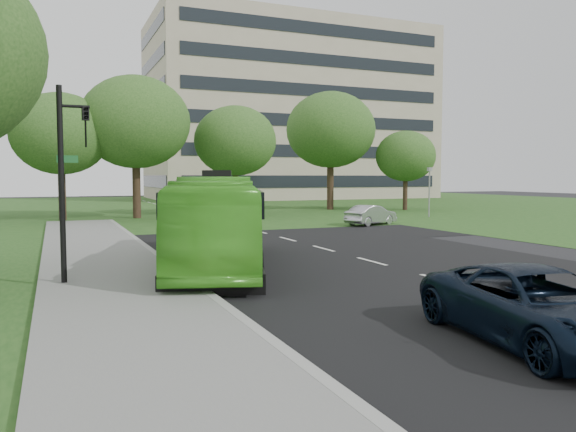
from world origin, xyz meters
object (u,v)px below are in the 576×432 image
Objects in this scene: office_building at (289,114)px; tree_park_d at (331,130)px; sedan at (371,215)px; traffic_light at (68,170)px; suv at (538,307)px; camera_pole at (429,185)px; bus at (217,222)px; tree_park_c at (235,141)px; tree_park_e at (406,156)px; tree_park_a at (60,134)px; tree_park_b at (135,122)px.

tree_park_d is at bearing -105.67° from office_building.
sedan is (-13.76, -46.33, -11.85)m from office_building.
sedan is 0.70× the size of traffic_light.
camera_pole reaches higher than suv.
bus is at bearing 109.55° from sedan.
tree_park_d is (10.47, 3.52, 1.49)m from tree_park_c.
office_building is 43.55m from camera_pole.
camera_pole is at bearing -98.08° from office_building.
tree_park_d is 2.15× the size of suv.
camera_pole is (12.94, -8.39, -3.55)m from tree_park_c.
tree_park_c is 11.14m from tree_park_d.
tree_park_e is (-2.17, -33.24, -7.46)m from office_building.
camera_pole is at bearing -32.95° from tree_park_c.
tree_park_a is at bearing -169.89° from tree_park_d.
tree_park_e is 36.07m from bus.
tree_park_e reaches higher than suv.
traffic_light is at bearing -90.37° from tree_park_a.
tree_park_c is 30.40m from traffic_light.
sedan is (13.15, -12.02, -6.53)m from tree_park_b.
bus is 11.65m from suv.
tree_park_a is at bearing -176.93° from tree_park_c.
office_building is 7.11× the size of traffic_light.
tree_park_e is 0.66× the size of bus.
tree_park_c is 26.95m from bus.
suv is (-10.69, -23.63, 0.07)m from sedan.
tree_park_c is (-18.90, -33.57, -6.47)m from office_building.
tree_park_a is 5.30m from tree_park_b.
sedan is 25.94m from suv.
tree_park_b is 18.96m from tree_park_d.
sedan is at bearing 24.01° from traffic_light.
office_building is 10.44× the size of camera_pole.
tree_park_d reaches higher than camera_pole.
tree_park_a is 27.51m from camera_pole.
tree_park_c is 1.57× the size of traffic_light.
suv reaches higher than sedan.
tree_park_b reaches higher than tree_park_e.
tree_park_e is at bearing -93.74° from office_building.
bus is at bearing -123.56° from tree_park_d.
tree_park_e is (16.73, 0.33, -0.98)m from tree_park_c.
traffic_light is at bearing 105.27° from sedan.
tree_park_c is at bearing 88.52° from bus.
bus is 5.51m from traffic_light.
tree_park_d is at bearing 73.73° from bus.
traffic_light reaches higher than suv.
tree_park_a is at bearing 109.82° from suv.
office_building is 4.41× the size of tree_park_a.
office_building is 7.76× the size of suv.
tree_park_c is at bearing -119.38° from office_building.
tree_park_c is 14.77m from sedan.
camera_pole is at bearing -83.36° from sedan.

